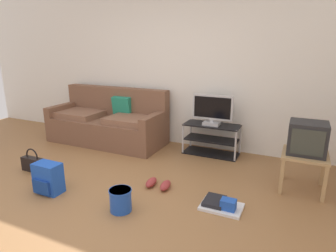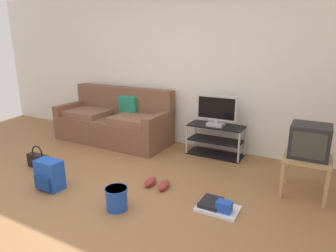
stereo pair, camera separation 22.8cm
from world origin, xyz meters
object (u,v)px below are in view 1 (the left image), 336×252
object	(u,v)px
tv_stand	(211,139)
backpack	(48,178)
floor_tray	(221,204)
couch	(109,123)
sneakers_pair	(158,184)
cleaning_bucket	(121,199)
flat_tv	(212,110)
side_table	(305,160)
crt_tv	(307,138)
handbag	(33,163)

from	to	relation	value
tv_stand	backpack	bearing A→B (deg)	-124.10
backpack	floor_tray	distance (m)	2.06
couch	sneakers_pair	bearing A→B (deg)	-37.06
backpack	couch	bearing A→B (deg)	99.46
floor_tray	backpack	bearing A→B (deg)	-165.16
tv_stand	cleaning_bucket	world-z (taller)	tv_stand
flat_tv	side_table	xyz separation A→B (m)	(1.37, -0.69, -0.34)
couch	crt_tv	bearing A→B (deg)	-9.19
couch	floor_tray	bearing A→B (deg)	-29.09
flat_tv	crt_tv	distance (m)	1.53
backpack	handbag	xyz separation A→B (m)	(-0.68, 0.36, -0.07)
side_table	crt_tv	size ratio (longest dim) A/B	1.21
tv_stand	floor_tray	bearing A→B (deg)	-69.50
flat_tv	floor_tray	bearing A→B (deg)	-69.23
tv_stand	cleaning_bucket	size ratio (longest dim) A/B	3.58
side_table	sneakers_pair	xyz separation A→B (m)	(-1.63, -0.69, -0.35)
tv_stand	side_table	bearing A→B (deg)	-27.65
cleaning_bucket	floor_tray	xyz separation A→B (m)	(0.97, 0.50, -0.09)
flat_tv	cleaning_bucket	world-z (taller)	flat_tv
couch	tv_stand	size ratio (longest dim) A/B	2.39
couch	floor_tray	size ratio (longest dim) A/B	4.71
tv_stand	floor_tray	world-z (taller)	tv_stand
tv_stand	side_table	xyz separation A→B (m)	(1.37, -0.72, 0.15)
side_table	couch	bearing A→B (deg)	170.54
tv_stand	couch	bearing A→B (deg)	-174.84
crt_tv	floor_tray	bearing A→B (deg)	-132.75
couch	side_table	bearing A→B (deg)	-9.46
couch	floor_tray	world-z (taller)	couch
side_table	tv_stand	bearing A→B (deg)	152.35
crt_tv	handbag	bearing A→B (deg)	-163.55
backpack	crt_tv	bearing A→B (deg)	21.36
backpack	tv_stand	bearing A→B (deg)	50.85
couch	flat_tv	world-z (taller)	flat_tv
sneakers_pair	floor_tray	xyz separation A→B (m)	(0.84, -0.14, -0.00)
tv_stand	flat_tv	bearing A→B (deg)	-90.00
backpack	sneakers_pair	bearing A→B (deg)	25.32
floor_tray	side_table	bearing A→B (deg)	46.71
backpack	sneakers_pair	xyz separation A→B (m)	(1.14, 0.67, -0.14)
couch	backpack	xyz separation A→B (m)	(0.49, -1.91, -0.17)
cleaning_bucket	backpack	bearing A→B (deg)	-178.71
tv_stand	cleaning_bucket	xyz separation A→B (m)	(-0.39, -2.05, -0.12)
flat_tv	crt_tv	xyz separation A→B (m)	(1.37, -0.68, -0.07)
side_table	sneakers_pair	distance (m)	1.80
couch	side_table	xyz separation A→B (m)	(3.27, -0.54, 0.04)
couch	cleaning_bucket	size ratio (longest dim) A/B	8.55
couch	crt_tv	distance (m)	3.32
crt_tv	backpack	world-z (taller)	crt_tv
tv_stand	crt_tv	size ratio (longest dim) A/B	2.09
tv_stand	handbag	bearing A→B (deg)	-140.50
flat_tv	floor_tray	xyz separation A→B (m)	(0.58, -1.53, -0.69)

